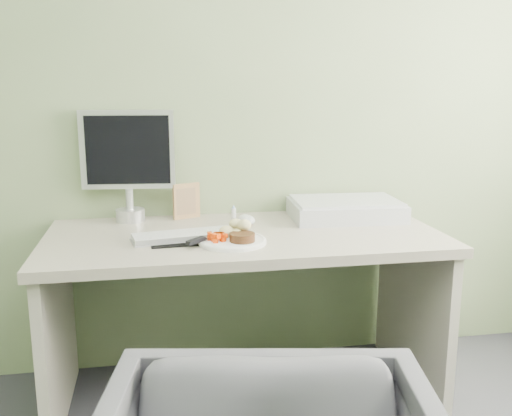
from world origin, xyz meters
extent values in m
plane|color=gray|center=(0.00, 2.00, 1.35)|extent=(3.50, 0.00, 3.50)
cube|color=#A89D8D|center=(0.00, 1.62, 0.71)|extent=(1.60, 0.75, 0.04)
cube|color=#B1A997|center=(-0.76, 1.62, 0.34)|extent=(0.04, 0.70, 0.69)
cube|color=#B1A997|center=(0.76, 1.62, 0.34)|extent=(0.04, 0.70, 0.69)
cylinder|color=white|center=(-0.07, 1.48, 0.74)|extent=(0.26, 0.26, 0.01)
cylinder|color=black|center=(-0.04, 1.45, 0.76)|extent=(0.13, 0.13, 0.03)
ellipsoid|color=tan|center=(-0.04, 1.54, 0.77)|extent=(0.13, 0.12, 0.06)
cube|color=#EF3E05|center=(-0.13, 1.47, 0.77)|extent=(0.07, 0.07, 0.04)
cube|color=silver|center=(-0.12, 1.53, 0.75)|extent=(0.11, 0.11, 0.01)
cube|color=black|center=(-0.21, 1.45, 0.76)|extent=(0.08, 0.08, 0.02)
cube|color=black|center=(-0.27, 1.56, 0.73)|extent=(0.24, 0.21, 0.00)
cube|color=white|center=(-0.23, 1.58, 0.75)|extent=(0.44, 0.19, 0.02)
ellipsoid|color=white|center=(0.03, 1.76, 0.75)|extent=(0.08, 0.13, 0.04)
cube|color=olive|center=(-0.22, 1.93, 0.81)|extent=(0.12, 0.06, 0.16)
cylinder|color=white|center=(-0.01, 1.89, 0.75)|extent=(0.02, 0.02, 0.05)
cone|color=#8FB3E5|center=(-0.01, 1.89, 0.78)|extent=(0.02, 0.02, 0.02)
cube|color=silver|center=(0.49, 1.80, 0.77)|extent=(0.50, 0.35, 0.08)
cylinder|color=silver|center=(-0.46, 1.92, 0.76)|extent=(0.13, 0.13, 0.05)
cylinder|color=silver|center=(-0.46, 1.92, 0.83)|extent=(0.03, 0.03, 0.09)
cube|color=silver|center=(-0.46, 1.94, 1.05)|extent=(0.41, 0.07, 0.34)
cube|color=black|center=(-0.46, 1.92, 1.05)|extent=(0.36, 0.04, 0.30)
camera|label=1|loc=(-0.35, -0.60, 1.32)|focal=40.00mm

